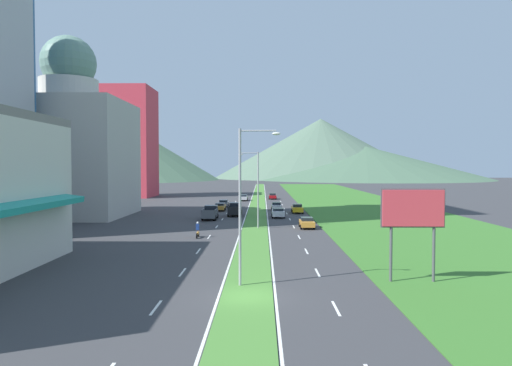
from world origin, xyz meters
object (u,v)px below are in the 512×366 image
Objects in this scene: car_0 at (273,196)px; pickup_truck_1 at (210,213)px; billboard_roadside at (413,213)px; car_7 at (276,206)px; car_8 at (224,203)px; car_3 at (244,197)px; car_5 at (297,208)px; car_1 at (307,222)px; street_lamp_mid at (256,185)px; car_2 at (278,213)px; pickup_truck_0 at (235,209)px; car_4 at (220,207)px; street_lamp_near at (244,197)px; motorcycle_rider at (198,231)px.

car_0 is 0.78× the size of pickup_truck_1.
billboard_roadside reaches higher than car_0.
car_7 is 0.88× the size of car_8.
car_3 is at bearing -53.60° from car_0.
car_7 is 12.47m from car_8.
pickup_truck_1 is at bearing -55.37° from car_5.
car_0 is 0.89× the size of car_3.
car_5 is 6.01m from car_7.
car_8 is at bearing -157.13° from car_1.
street_lamp_mid reaches higher than car_7.
billboard_roadside is 1.55× the size of car_2.
pickup_truck_0 is at bearing -146.56° from car_1.
street_lamp_mid is at bearing -175.82° from car_3.
car_4 is (-10.09, 11.09, -0.04)m from car_2.
car_0 is at bearing 179.96° from car_2.
pickup_truck_0 is (3.17, -8.09, 0.26)m from car_4.
street_lamp_near is at bearing -2.58° from car_0.
car_4 is 0.82× the size of pickup_truck_0.
street_lamp_mid is at bearing -18.54° from car_5.
car_8 is (-10.10, 19.28, -0.05)m from car_2.
car_8 is (-3.26, -16.50, -0.03)m from car_3.
car_1 is 24.77m from car_7.
car_7 is 0.75× the size of pickup_truck_1.
car_5 is at bearing 81.68° from street_lamp_near.
car_0 is at bearing -8.98° from motorcycle_rider.
motorcycle_rider reaches higher than car_4.
street_lamp_near reaches higher than car_0.
motorcycle_rider reaches higher than car_0.
car_3 is 32.78m from pickup_truck_0.
car_5 is at bearing -25.30° from motorcycle_rider.
pickup_truck_1 is at bearing 99.51° from street_lamp_near.
car_8 is (-6.40, 61.39, -5.24)m from street_lamp_near.
car_3 is 1.03× the size of car_5.
car_7 reaches higher than car_3.
car_1 is 16.95m from pickup_truck_1.
pickup_truck_0 is at bearing -37.63° from car_7.
street_lamp_near is at bearing -164.19° from motorcycle_rider.
car_5 reaches higher than car_3.
car_8 is at bearing 0.54° from motorcycle_rider.
pickup_truck_1 reaches higher than car_0.
car_8 is at bearing -25.16° from car_0.
car_3 is at bearing -2.91° from motorcycle_rider.
car_4 is (-17.96, 52.04, -4.08)m from billboard_roadside.
car_0 is 53.42m from car_1.
pickup_truck_1 is (-3.43, -5.42, 0.00)m from pickup_truck_0.
street_lamp_near is 22.71m from motorcycle_rider.
car_0 is 33.88m from car_5.
car_7 reaches higher than car_1.
billboard_roadside is at bearing -154.69° from pickup_truck_1.
car_3 is 0.87× the size of pickup_truck_1.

